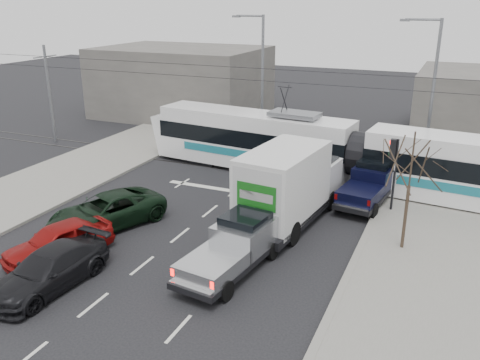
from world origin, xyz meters
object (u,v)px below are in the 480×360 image
at_px(box_truck, 289,186).
at_px(dark_car, 49,270).
at_px(street_lamp_near, 430,87).
at_px(silver_pickup, 236,245).
at_px(red_car, 59,242).
at_px(bare_tree, 412,165).
at_px(tram, 359,155).
at_px(street_lamp_far, 260,72).
at_px(green_car, 107,211).
at_px(navy_pickup, 370,184).
at_px(traffic_signal, 393,159).

bearing_deg(box_truck, dark_car, -118.06).
bearing_deg(box_truck, street_lamp_near, 71.70).
xyz_separation_m(silver_pickup, red_car, (-6.91, -2.14, -0.24)).
distance_m(bare_tree, silver_pickup, 7.67).
distance_m(street_lamp_near, box_truck, 12.29).
distance_m(tram, silver_pickup, 11.46).
distance_m(street_lamp_far, green_car, 17.10).
xyz_separation_m(navy_pickup, green_car, (-10.61, -7.82, -0.28)).
bearing_deg(street_lamp_near, dark_car, -119.68).
height_order(bare_tree, navy_pickup, bare_tree).
bearing_deg(green_car, box_truck, 48.59).
relative_size(tram, box_truck, 3.34).
distance_m(street_lamp_near, red_car, 22.15).
bearing_deg(red_car, green_car, 112.19).
bearing_deg(street_lamp_far, dark_car, -89.20).
bearing_deg(street_lamp_far, bare_tree, -48.88).
bearing_deg(tram, box_truck, -101.96).
bearing_deg(green_car, red_car, -65.12).
relative_size(street_lamp_far, green_car, 1.64).
bearing_deg(street_lamp_far, silver_pickup, -71.29).
bearing_deg(dark_car, silver_pickup, 39.43).
xyz_separation_m(bare_tree, box_truck, (-5.30, 0.76, -1.94)).
height_order(box_truck, red_car, box_truck).
bearing_deg(street_lamp_near, bare_tree, -88.58).
bearing_deg(silver_pickup, red_car, -155.40).
xyz_separation_m(red_car, dark_car, (1.22, -1.84, -0.05)).
relative_size(bare_tree, box_truck, 0.65).
height_order(traffic_signal, green_car, traffic_signal).
xyz_separation_m(tram, silver_pickup, (-2.50, -11.15, -0.86)).
relative_size(street_lamp_near, box_truck, 1.16).
distance_m(bare_tree, dark_car, 14.42).
bearing_deg(navy_pickup, bare_tree, -56.92).
distance_m(street_lamp_far, box_truck, 14.67).
xyz_separation_m(street_lamp_near, green_car, (-12.58, -14.50, -4.35)).
bearing_deg(box_truck, red_car, -129.60).
distance_m(navy_pickup, dark_car, 15.93).
relative_size(tram, dark_car, 5.25).
distance_m(traffic_signal, tram, 3.78).
bearing_deg(box_truck, tram, 78.83).
relative_size(traffic_signal, box_truck, 0.47).
bearing_deg(green_car, dark_car, -52.88).
bearing_deg(dark_car, red_car, 128.08).
distance_m(bare_tree, tram, 7.95).
bearing_deg(silver_pickup, dark_car, -137.65).
bearing_deg(navy_pickup, box_truck, -118.80).
xyz_separation_m(street_lamp_near, navy_pickup, (-1.96, -6.68, -4.07)).
relative_size(bare_tree, green_car, 0.91).
relative_size(bare_tree, dark_car, 1.02).
height_order(traffic_signal, street_lamp_far, street_lamp_far).
relative_size(navy_pickup, green_car, 0.96).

